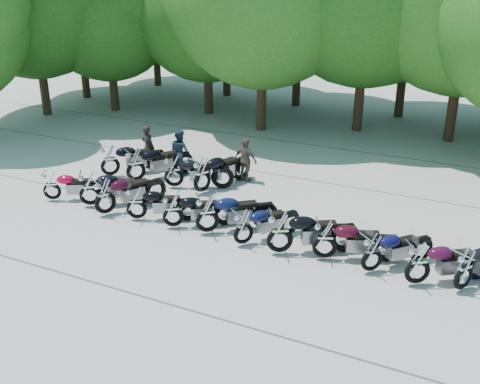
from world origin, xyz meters
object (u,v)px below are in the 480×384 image
at_px(motorcycle_2, 105,195).
at_px(motorcycle_10, 419,262).
at_px(motorcycle_5, 207,213).
at_px(motorcycle_6, 243,226).
at_px(motorcycle_9, 372,252).
at_px(motorcycle_14, 174,170).
at_px(motorcycle_4, 173,209).
at_px(motorcycle_11, 465,268).
at_px(rider_0, 148,147).
at_px(motorcycle_7, 280,231).
at_px(motorcycle_15, 202,173).
at_px(rider_1, 180,152).
at_px(motorcycle_1, 89,187).
at_px(motorcycle_0, 51,185).
at_px(rider_2, 246,160).
at_px(motorcycle_13, 135,164).
at_px(motorcycle_8, 325,238).
at_px(motorcycle_3, 136,202).
at_px(motorcycle_12, 110,159).

bearing_deg(motorcycle_2, motorcycle_10, -151.73).
bearing_deg(motorcycle_5, motorcycle_6, -138.32).
relative_size(motorcycle_6, motorcycle_9, 0.99).
relative_size(motorcycle_10, motorcycle_14, 0.97).
relative_size(motorcycle_4, motorcycle_14, 0.92).
relative_size(motorcycle_4, motorcycle_11, 0.98).
xyz_separation_m(motorcycle_10, rider_0, (-10.66, 4.11, 0.21)).
relative_size(motorcycle_7, motorcycle_14, 1.06).
distance_m(motorcycle_4, motorcycle_11, 8.14).
bearing_deg(motorcycle_9, motorcycle_10, -144.32).
distance_m(motorcycle_15, rider_1, 2.21).
distance_m(motorcycle_1, motorcycle_5, 4.36).
relative_size(motorcycle_0, motorcycle_1, 0.86).
bearing_deg(rider_2, motorcycle_13, 39.28).
relative_size(motorcycle_6, motorcycle_14, 0.90).
bearing_deg(rider_1, motorcycle_13, 81.60).
bearing_deg(motorcycle_5, motorcycle_8, -129.58).
distance_m(motorcycle_5, rider_1, 5.24).
height_order(motorcycle_9, motorcycle_14, motorcycle_14).
height_order(motorcycle_5, motorcycle_8, motorcycle_5).
bearing_deg(motorcycle_10, motorcycle_5, 51.78).
bearing_deg(motorcycle_5, motorcycle_7, -135.22).
relative_size(motorcycle_2, motorcycle_7, 0.97).
bearing_deg(motorcycle_4, motorcycle_15, -22.45).
xyz_separation_m(motorcycle_3, rider_0, (-2.26, 3.99, 0.25)).
height_order(motorcycle_9, motorcycle_12, motorcycle_12).
bearing_deg(motorcycle_5, motorcycle_0, 51.42).
distance_m(motorcycle_3, motorcycle_9, 7.25).
height_order(motorcycle_4, motorcycle_14, motorcycle_14).
distance_m(motorcycle_7, motorcycle_10, 3.63).
distance_m(motorcycle_7, motorcycle_15, 4.93).
xyz_separation_m(motorcycle_13, motorcycle_15, (2.63, 0.16, 0.01)).
distance_m(motorcycle_7, motorcycle_12, 8.29).
bearing_deg(rider_1, motorcycle_11, -179.01).
relative_size(motorcycle_4, rider_2, 1.34).
xyz_separation_m(motorcycle_1, motorcycle_14, (1.59, 2.55, -0.00)).
bearing_deg(rider_0, motorcycle_15, 172.21).
relative_size(motorcycle_0, rider_0, 1.18).
distance_m(motorcycle_5, motorcycle_11, 7.03).
bearing_deg(motorcycle_5, motorcycle_2, 54.35).
relative_size(motorcycle_11, motorcycle_15, 0.87).
bearing_deg(motorcycle_11, rider_0, 12.06).
height_order(motorcycle_4, motorcycle_15, motorcycle_15).
height_order(motorcycle_3, motorcycle_9, motorcycle_3).
distance_m(motorcycle_5, motorcycle_6, 1.27).
height_order(motorcycle_4, motorcycle_10, motorcycle_10).
xyz_separation_m(motorcycle_0, motorcycle_2, (2.31, -0.14, 0.11)).
height_order(motorcycle_0, motorcycle_14, motorcycle_14).
bearing_deg(motorcycle_2, motorcycle_5, -147.80).
xyz_separation_m(motorcycle_0, motorcycle_14, (3.04, 2.72, 0.09)).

